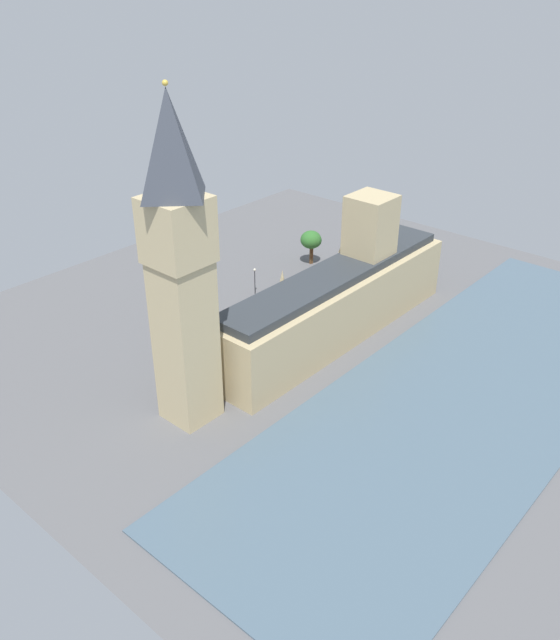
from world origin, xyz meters
name	(u,v)px	position (x,y,z in m)	size (l,w,h in m)	color
ground_plane	(325,331)	(0.00, 0.00, 0.00)	(131.85, 131.85, 0.00)	#565659
river_thames	(469,391)	(-31.66, 0.00, 0.12)	(38.54, 118.67, 0.25)	#475B6B
parliament_building	(340,297)	(-1.99, -1.59, 7.78)	(12.34, 59.91, 26.06)	tan
clock_tower	(180,263)	(-0.23, 36.19, 27.15)	(8.58, 8.58, 52.52)	tan
double_decker_bus_by_river_gate	(327,275)	(12.69, -16.79, 2.63)	(2.98, 10.59, 4.75)	red
car_silver_near_tower	(265,316)	(12.32, 4.60, 0.89)	(1.92, 4.29, 1.74)	#B7B7BC
car_blue_under_trees	(227,340)	(11.38, 16.34, 0.88)	(1.93, 4.32, 1.74)	navy
pedestrian_trailing	(346,294)	(5.93, -14.99, 0.67)	(0.63, 0.62, 1.50)	navy
pedestrian_leading	(211,371)	(6.02, 25.89, 0.68)	(0.64, 0.59, 1.52)	navy
pedestrian_opposite_hall	(268,336)	(6.60, 9.98, 0.77)	(0.71, 0.68, 1.71)	gray
plane_tree_corner	(312,240)	(23.12, -24.46, 6.00)	(4.49, 4.49, 7.98)	brown
plane_tree_far_end	(311,240)	(23.26, -24.03, 6.26)	(5.07, 5.07, 8.46)	brown
street_lamp_kerbside	(255,276)	(22.20, -3.03, 4.32)	(0.56, 0.56, 6.16)	black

